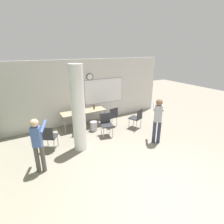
% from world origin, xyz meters
% --- Properties ---
extents(ground_plane, '(24.00, 24.00, 0.00)m').
position_xyz_m(ground_plane, '(0.00, 0.00, 0.00)').
color(ground_plane, gray).
extents(wall_back, '(8.00, 0.15, 2.80)m').
position_xyz_m(wall_back, '(0.02, 5.06, 1.40)').
color(wall_back, silver).
rests_on(wall_back, ground_plane).
extents(support_pillar, '(0.43, 0.43, 2.80)m').
position_xyz_m(support_pillar, '(-0.98, 2.88, 1.40)').
color(support_pillar, white).
rests_on(support_pillar, ground_plane).
extents(folding_table, '(1.89, 0.66, 0.72)m').
position_xyz_m(folding_table, '(-0.25, 4.49, 0.68)').
color(folding_table, tan).
rests_on(folding_table, ground_plane).
extents(bottle_on_table, '(0.07, 0.07, 0.23)m').
position_xyz_m(bottle_on_table, '(0.25, 4.50, 0.81)').
color(bottle_on_table, '#4C3319').
rests_on(bottle_on_table, folding_table).
extents(waste_bin, '(0.29, 0.29, 0.39)m').
position_xyz_m(waste_bin, '(-0.04, 3.93, 0.19)').
color(waste_bin, '#B2B2B7').
rests_on(waste_bin, ground_plane).
extents(chair_near_pillar, '(0.60, 0.60, 0.87)m').
position_xyz_m(chair_near_pillar, '(-1.90, 3.29, 0.51)').
color(chair_near_pillar, '#2D2D33').
rests_on(chair_near_pillar, ground_plane).
extents(chair_table_right, '(0.49, 0.49, 0.87)m').
position_xyz_m(chair_table_right, '(0.83, 3.93, 0.51)').
color(chair_table_right, '#2D2D33').
rests_on(chair_table_right, ground_plane).
extents(chair_table_left, '(0.56, 0.56, 0.87)m').
position_xyz_m(chair_table_left, '(-0.62, 3.94, 0.51)').
color(chair_table_left, '#2D2D33').
rests_on(chair_table_left, ground_plane).
extents(chair_table_front, '(0.52, 0.52, 0.87)m').
position_xyz_m(chair_table_front, '(0.23, 3.32, 0.51)').
color(chair_table_front, '#2D2D33').
rests_on(chair_table_front, ground_plane).
extents(chair_mid_room, '(0.57, 0.57, 0.87)m').
position_xyz_m(chair_mid_room, '(1.64, 3.25, 0.51)').
color(chair_mid_room, '#2D2D33').
rests_on(chair_mid_room, ground_plane).
extents(person_playing_side, '(0.60, 0.66, 1.63)m').
position_xyz_m(person_playing_side, '(1.54, 1.95, 0.96)').
color(person_playing_side, '#2D3347').
rests_on(person_playing_side, ground_plane).
extents(person_watching_back, '(0.51, 0.63, 1.56)m').
position_xyz_m(person_watching_back, '(-2.32, 2.30, 0.91)').
color(person_watching_back, '#514C47').
rests_on(person_watching_back, ground_plane).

